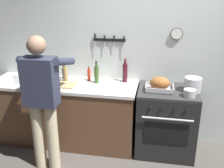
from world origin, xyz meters
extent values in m
cube|color=silver|center=(0.00, 1.35, 1.30)|extent=(6.00, 0.10, 2.60)
cube|color=black|center=(-0.60, 1.29, 1.46)|extent=(0.44, 0.02, 0.04)
cube|color=silver|center=(-0.80, 1.28, 1.36)|extent=(0.01, 0.00, 0.16)
cube|color=black|center=(-0.80, 1.28, 1.49)|extent=(0.02, 0.02, 0.10)
cube|color=silver|center=(-0.67, 1.28, 1.37)|extent=(0.02, 0.00, 0.15)
cube|color=black|center=(-0.67, 1.28, 1.48)|extent=(0.02, 0.02, 0.08)
cube|color=silver|center=(-0.54, 1.28, 1.38)|extent=(0.02, 0.00, 0.12)
cube|color=black|center=(-0.54, 1.28, 1.48)|extent=(0.02, 0.02, 0.08)
cube|color=silver|center=(-0.40, 1.28, 1.35)|extent=(0.02, 0.00, 0.17)
cube|color=black|center=(-0.40, 1.28, 1.48)|extent=(0.02, 0.02, 0.08)
cylinder|color=white|center=(0.28, 1.28, 1.57)|extent=(0.14, 0.02, 0.14)
torus|color=black|center=(0.28, 1.28, 1.57)|extent=(0.16, 0.02, 0.16)
cube|color=brown|center=(-1.20, 0.99, 0.43)|extent=(2.00, 0.62, 0.86)
cube|color=silver|center=(-1.20, 0.99, 0.88)|extent=(2.03, 0.65, 0.04)
cube|color=#B2B5B7|center=(-1.88, 1.01, 0.84)|extent=(0.44, 0.36, 0.11)
cube|color=black|center=(0.22, 0.99, 0.43)|extent=(0.76, 0.62, 0.87)
cube|color=black|center=(0.22, 0.67, 0.45)|extent=(0.53, 0.01, 0.28)
cube|color=#2D2D2D|center=(0.22, 0.99, 0.89)|extent=(0.76, 0.62, 0.03)
cylinder|color=black|center=(0.01, 0.67, 0.78)|extent=(0.04, 0.02, 0.04)
cylinder|color=black|center=(0.14, 0.67, 0.78)|extent=(0.04, 0.02, 0.04)
cylinder|color=black|center=(0.30, 0.67, 0.78)|extent=(0.04, 0.02, 0.04)
cylinder|color=black|center=(0.43, 0.67, 0.78)|extent=(0.04, 0.02, 0.04)
cylinder|color=silver|center=(0.22, 0.65, 0.66)|extent=(0.61, 0.02, 0.02)
cylinder|color=#C6B793|center=(-1.31, 0.36, 0.43)|extent=(0.14, 0.14, 0.86)
cylinder|color=#C6B793|center=(-1.13, 0.36, 0.43)|extent=(0.14, 0.14, 0.86)
cube|color=#2D3347|center=(-1.22, 0.36, 1.14)|extent=(0.38, 0.22, 0.56)
sphere|color=#9E755B|center=(-1.22, 0.36, 1.55)|extent=(0.21, 0.21, 0.21)
cylinder|color=#2D3347|center=(-1.43, 0.61, 1.32)|extent=(0.09, 0.55, 0.22)
cylinder|color=#2D3347|center=(-1.01, 0.61, 1.32)|extent=(0.09, 0.55, 0.22)
cube|color=#B7B7BC|center=(0.11, 0.96, 0.91)|extent=(0.34, 0.25, 0.01)
cube|color=#B7B7BC|center=(0.11, 0.83, 0.94)|extent=(0.34, 0.01, 0.05)
cube|color=#B7B7BC|center=(0.11, 1.08, 0.94)|extent=(0.34, 0.01, 0.05)
cube|color=#B7B7BC|center=(-0.06, 0.96, 0.94)|extent=(0.01, 0.25, 0.05)
cube|color=#B7B7BC|center=(0.28, 0.96, 0.94)|extent=(0.01, 0.25, 0.05)
ellipsoid|color=#935628|center=(0.11, 0.96, 1.00)|extent=(0.25, 0.18, 0.17)
cylinder|color=#B7B7BC|center=(0.51, 1.00, 0.99)|extent=(0.21, 0.21, 0.18)
cylinder|color=#B7B7BC|center=(0.46, 0.82, 0.95)|extent=(0.15, 0.15, 0.09)
cube|color=tan|center=(-1.18, 0.90, 0.91)|extent=(0.36, 0.24, 0.02)
cylinder|color=#47141E|center=(-0.37, 1.20, 1.03)|extent=(0.07, 0.07, 0.26)
cylinder|color=#47141E|center=(-0.37, 1.20, 1.18)|extent=(0.03, 0.03, 0.06)
cylinder|color=maroon|center=(-0.37, 1.20, 1.22)|extent=(0.03, 0.03, 0.01)
cylinder|color=black|center=(-1.25, 1.19, 0.98)|extent=(0.06, 0.06, 0.16)
cylinder|color=black|center=(-1.25, 1.19, 1.07)|extent=(0.03, 0.03, 0.03)
cylinder|color=#B21919|center=(-1.25, 1.19, 1.10)|extent=(0.03, 0.03, 0.01)
cylinder|color=#997F4C|center=(-1.19, 1.07, 1.00)|extent=(0.07, 0.07, 0.20)
cylinder|color=#997F4C|center=(-1.19, 1.07, 1.12)|extent=(0.03, 0.03, 0.04)
cylinder|color=black|center=(-1.19, 1.07, 1.15)|extent=(0.03, 0.03, 0.01)
cylinder|color=#338CCC|center=(-1.40, 1.04, 0.99)|extent=(0.08, 0.08, 0.18)
cylinder|color=#338CCC|center=(-1.40, 1.04, 1.10)|extent=(0.03, 0.03, 0.04)
cylinder|color=white|center=(-1.40, 1.04, 1.13)|extent=(0.04, 0.04, 0.01)
cylinder|color=red|center=(-0.88, 1.17, 0.98)|extent=(0.04, 0.04, 0.16)
cylinder|color=red|center=(-0.88, 1.17, 1.07)|extent=(0.02, 0.02, 0.03)
cylinder|color=#197219|center=(-0.88, 1.17, 1.10)|extent=(0.02, 0.02, 0.01)
cylinder|color=#385623|center=(-0.75, 1.08, 1.02)|extent=(0.06, 0.06, 0.24)
cylinder|color=#385623|center=(-0.75, 1.08, 1.16)|extent=(0.03, 0.03, 0.05)
cylinder|color=black|center=(-0.75, 1.08, 1.20)|extent=(0.03, 0.03, 0.01)
camera|label=1|loc=(0.08, -2.24, 2.15)|focal=42.49mm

